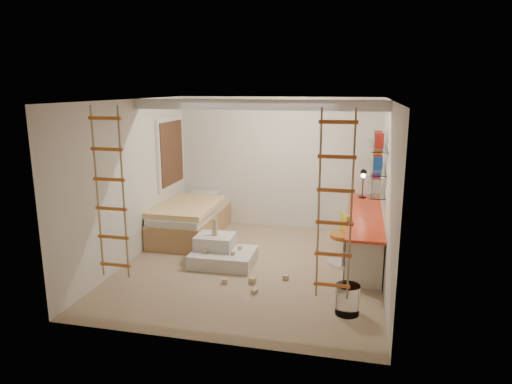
% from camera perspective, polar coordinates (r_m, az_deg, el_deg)
% --- Properties ---
extents(floor, '(4.50, 4.50, 0.00)m').
position_cam_1_polar(floor, '(7.34, -0.53, -9.30)').
color(floor, tan).
rests_on(floor, ground).
extents(ceiling_beam, '(4.00, 0.18, 0.16)m').
position_cam_1_polar(ceiling_beam, '(7.09, 0.00, 10.85)').
color(ceiling_beam, white).
rests_on(ceiling_beam, ceiling).
extents(window_frame, '(0.06, 1.15, 1.35)m').
position_cam_1_polar(window_frame, '(8.94, -10.70, 4.83)').
color(window_frame, white).
rests_on(window_frame, wall_left).
extents(window_blind, '(0.02, 1.00, 1.20)m').
position_cam_1_polar(window_blind, '(8.92, -10.46, 4.83)').
color(window_blind, '#4C2D1E').
rests_on(window_blind, window_frame).
extents(rope_ladder_left, '(0.41, 0.04, 2.13)m').
position_cam_1_polar(rope_ladder_left, '(5.81, -17.76, -0.26)').
color(rope_ladder_left, orange).
rests_on(rope_ladder_left, ceiling).
extents(rope_ladder_right, '(0.41, 0.04, 2.13)m').
position_cam_1_polar(rope_ladder_right, '(5.03, 9.84, -1.85)').
color(rope_ladder_right, '#D45F24').
rests_on(rope_ladder_right, ceiling).
extents(waste_bin, '(0.31, 0.31, 0.38)m').
position_cam_1_polar(waste_bin, '(5.97, 11.36, -13.04)').
color(waste_bin, white).
rests_on(waste_bin, floor).
extents(desk, '(0.56, 2.80, 0.75)m').
position_cam_1_polar(desk, '(7.84, 13.32, -5.05)').
color(desk, '#EF3E1C').
rests_on(desk, floor).
extents(shelves, '(0.25, 1.80, 0.71)m').
position_cam_1_polar(shelves, '(7.85, 14.85, 3.14)').
color(shelves, white).
rests_on(shelves, wall_right).
extents(bed, '(1.02, 2.00, 0.69)m').
position_cam_1_polar(bed, '(8.76, -8.13, -3.41)').
color(bed, '#AD7F51').
rests_on(bed, floor).
extents(task_lamp, '(0.14, 0.36, 0.57)m').
position_cam_1_polar(task_lamp, '(8.59, 13.25, 1.58)').
color(task_lamp, black).
rests_on(task_lamp, desk).
extents(swivel_chair, '(0.63, 0.63, 0.82)m').
position_cam_1_polar(swivel_chair, '(7.47, 10.84, -6.66)').
color(swivel_chair, '#BA6223').
rests_on(swivel_chair, floor).
extents(play_platform, '(1.01, 0.79, 0.44)m').
position_cam_1_polar(play_platform, '(7.44, -4.39, -7.60)').
color(play_platform, silver).
rests_on(play_platform, floor).
extents(toy_blocks, '(1.38, 1.14, 0.71)m').
position_cam_1_polar(toy_blocks, '(7.02, -2.71, -8.12)').
color(toy_blocks, '#CCB284').
rests_on(toy_blocks, floor).
extents(books, '(0.14, 0.70, 0.92)m').
position_cam_1_polar(books, '(7.83, 14.90, 4.05)').
color(books, white).
rests_on(books, shelves).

